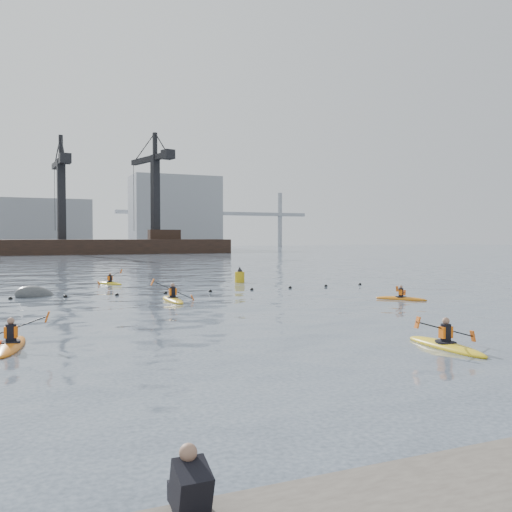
{
  "coord_description": "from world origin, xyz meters",
  "views": [
    {
      "loc": [
        -7.17,
        -11.57,
        3.6
      ],
      "look_at": [
        1.86,
        9.59,
        2.8
      ],
      "focal_mm": 38.0,
      "sensor_mm": 36.0,
      "label": 1
    }
  ],
  "objects_px": {
    "kayaker_3": "(173,299)",
    "kayaker_4": "(401,298)",
    "mooring_buoy": "(35,296)",
    "kayaker_0": "(11,344)",
    "kayaker_1": "(446,345)",
    "nav_buoy": "(240,277)",
    "kayaker_5": "(110,283)"
  },
  "relations": [
    {
      "from": "kayaker_3",
      "to": "kayaker_4",
      "type": "height_order",
      "value": "kayaker_3"
    },
    {
      "from": "kayaker_4",
      "to": "mooring_buoy",
      "type": "bearing_deg",
      "value": -66.84
    },
    {
      "from": "kayaker_0",
      "to": "mooring_buoy",
      "type": "relative_size",
      "value": 1.43
    },
    {
      "from": "kayaker_0",
      "to": "mooring_buoy",
      "type": "xyz_separation_m",
      "value": [
        0.98,
        16.32,
        -0.11
      ]
    },
    {
      "from": "kayaker_1",
      "to": "kayaker_3",
      "type": "height_order",
      "value": "kayaker_3"
    },
    {
      "from": "kayaker_4",
      "to": "kayaker_0",
      "type": "bearing_deg",
      "value": -22.37
    },
    {
      "from": "kayaker_3",
      "to": "nav_buoy",
      "type": "distance_m",
      "value": 13.18
    },
    {
      "from": "kayaker_1",
      "to": "kayaker_4",
      "type": "relative_size",
      "value": 1.33
    },
    {
      "from": "kayaker_3",
      "to": "kayaker_4",
      "type": "distance_m",
      "value": 13.07
    },
    {
      "from": "kayaker_0",
      "to": "kayaker_3",
      "type": "xyz_separation_m",
      "value": [
        8.08,
        10.56,
        0.0
      ]
    },
    {
      "from": "nav_buoy",
      "to": "kayaker_3",
      "type": "bearing_deg",
      "value": -128.01
    },
    {
      "from": "kayaker_4",
      "to": "mooring_buoy",
      "type": "height_order",
      "value": "mooring_buoy"
    },
    {
      "from": "kayaker_5",
      "to": "kayaker_3",
      "type": "bearing_deg",
      "value": -106.37
    },
    {
      "from": "kayaker_5",
      "to": "mooring_buoy",
      "type": "distance_m",
      "value": 8.85
    },
    {
      "from": "kayaker_3",
      "to": "kayaker_4",
      "type": "xyz_separation_m",
      "value": [
        12.28,
        -4.49,
        -0.02
      ]
    },
    {
      "from": "kayaker_3",
      "to": "kayaker_0",
      "type": "bearing_deg",
      "value": -127.91
    },
    {
      "from": "kayaker_5",
      "to": "nav_buoy",
      "type": "relative_size",
      "value": 2.18
    },
    {
      "from": "kayaker_3",
      "to": "nav_buoy",
      "type": "height_order",
      "value": "kayaker_3"
    },
    {
      "from": "mooring_buoy",
      "to": "nav_buoy",
      "type": "xyz_separation_m",
      "value": [
        15.21,
        4.63,
        0.43
      ]
    },
    {
      "from": "kayaker_3",
      "to": "mooring_buoy",
      "type": "distance_m",
      "value": 9.14
    },
    {
      "from": "mooring_buoy",
      "to": "kayaker_4",
      "type": "bearing_deg",
      "value": -27.85
    },
    {
      "from": "kayaker_1",
      "to": "mooring_buoy",
      "type": "xyz_separation_m",
      "value": [
        -12.0,
        21.92,
        -0.11
      ]
    },
    {
      "from": "kayaker_1",
      "to": "nav_buoy",
      "type": "relative_size",
      "value": 2.51
    },
    {
      "from": "kayaker_1",
      "to": "kayaker_3",
      "type": "distance_m",
      "value": 16.89
    },
    {
      "from": "nav_buoy",
      "to": "kayaker_0",
      "type": "bearing_deg",
      "value": -127.71
    },
    {
      "from": "kayaker_0",
      "to": "kayaker_5",
      "type": "bearing_deg",
      "value": 83.0
    },
    {
      "from": "kayaker_0",
      "to": "nav_buoy",
      "type": "bearing_deg",
      "value": 60.71
    },
    {
      "from": "kayaker_3",
      "to": "nav_buoy",
      "type": "relative_size",
      "value": 2.54
    },
    {
      "from": "kayaker_4",
      "to": "kayaker_1",
      "type": "bearing_deg",
      "value": 18.73
    },
    {
      "from": "kayaker_0",
      "to": "kayaker_4",
      "type": "bearing_deg",
      "value": 25.04
    },
    {
      "from": "kayaker_4",
      "to": "kayaker_5",
      "type": "relative_size",
      "value": 0.86
    },
    {
      "from": "mooring_buoy",
      "to": "nav_buoy",
      "type": "bearing_deg",
      "value": 16.93
    }
  ]
}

